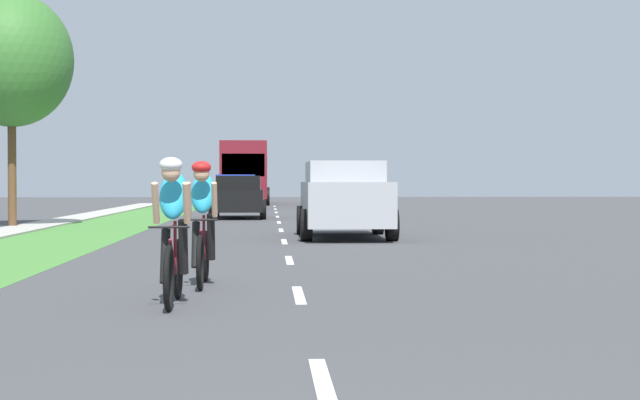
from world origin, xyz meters
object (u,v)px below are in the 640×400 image
Objects in this scene: pickup_blue at (236,192)px; bus_maroon at (246,170)px; cyclist_lead at (173,230)px; street_tree_near at (11,60)px; cyclist_trailing at (203,222)px; suv_silver at (344,197)px; sedan_black at (239,197)px.

bus_maroon reaches higher than pickup_blue.
cyclist_lead is at bearing -89.67° from bus_maroon.
street_tree_near is at bearing -101.70° from bus_maroon.
pickup_blue is at bearing -91.32° from bus_maroon.
cyclist_trailing is at bearing -88.87° from pickup_blue.
bus_maroon is at bearing 78.30° from street_tree_near.
cyclist_lead is at bearing -89.22° from pickup_blue.
street_tree_near reaches higher than pickup_blue.
cyclist_trailing is at bearing -68.23° from street_tree_near.
bus_maroon is at bearing 90.58° from cyclist_trailing.
cyclist_lead is at bearing -102.54° from suv_silver.
sedan_black is 0.37× the size of bus_maroon.
pickup_blue is 20.33m from street_tree_near.
cyclist_lead is at bearing -95.62° from cyclist_trailing.
bus_maroon is 29.90m from street_tree_near.
cyclist_trailing is at bearing 84.38° from cyclist_lead.
sedan_black is (-0.22, 23.23, -0.04)m from cyclist_trailing.
street_tree_near is at bearing -132.02° from sedan_black.
cyclist_lead is 0.37× the size of suv_silver.
sedan_black is (-0.03, 25.15, -0.04)m from cyclist_lead.
cyclist_trailing is 35.34m from pickup_blue.
suv_silver is 34.84m from bus_maroon.
bus_maroon is at bearing 90.62° from sedan_black.
bus_maroon reaches higher than cyclist_trailing.
bus_maroon is at bearing 95.08° from suv_silver.
bus_maroon is (-0.46, 45.41, 1.17)m from cyclist_trailing.
cyclist_trailing is 17.96m from street_tree_near.
cyclist_lead is 37.26m from pickup_blue.
cyclist_trailing is 0.26× the size of street_tree_near.
sedan_black is (-2.84, 12.51, -0.18)m from suv_silver.
pickup_blue reaches higher than cyclist_trailing.
cyclist_lead and cyclist_trailing have the same top height.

